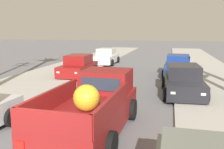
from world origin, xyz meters
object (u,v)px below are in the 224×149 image
(car_left_mid, at_px, (106,57))
(car_left_far, at_px, (183,81))
(pickup_truck, at_px, (94,107))
(car_left_near, at_px, (78,66))
(car_right_mid, at_px, (178,66))

(car_left_mid, xyz_separation_m, car_left_far, (6.81, -10.40, 0.00))
(car_left_mid, bearing_deg, pickup_truck, -76.33)
(car_left_near, bearing_deg, car_left_far, -27.26)
(pickup_truck, relative_size, car_left_mid, 1.24)
(car_left_near, relative_size, car_left_far, 0.99)
(car_left_near, bearing_deg, pickup_truck, -65.57)
(car_left_near, bearing_deg, car_left_mid, 87.78)
(car_left_near, height_order, car_left_far, same)
(car_right_mid, xyz_separation_m, car_left_far, (0.13, -5.24, 0.00))
(pickup_truck, xyz_separation_m, car_left_near, (-4.10, 9.02, -0.08))
(car_left_mid, distance_m, car_right_mid, 8.44)
(car_left_near, height_order, car_left_mid, same)
(pickup_truck, distance_m, car_left_mid, 16.23)
(car_right_mid, height_order, car_left_far, same)
(car_left_far, bearing_deg, pickup_truck, -119.01)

